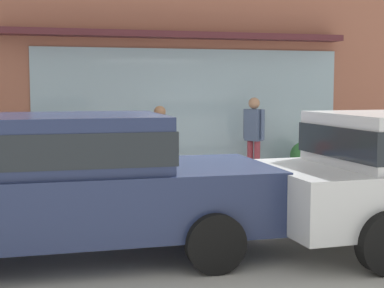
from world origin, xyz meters
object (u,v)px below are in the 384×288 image
(pedestrian_with_handbag, at_px, (161,144))
(potted_plant_near_hydrant, at_px, (304,159))
(potted_plant_low_front, at_px, (89,175))
(fire_hydrant, at_px, (116,175))
(potted_plant_window_center, at_px, (21,169))
(pedestrian_passerby, at_px, (254,133))
(parked_car_navy, at_px, (61,178))

(pedestrian_with_handbag, xyz_separation_m, potted_plant_near_hydrant, (3.15, 0.75, -0.47))
(potted_plant_low_front, bearing_deg, fire_hydrant, -76.04)
(potted_plant_window_center, distance_m, potted_plant_low_front, 1.25)
(pedestrian_passerby, distance_m, parked_car_navy, 5.78)
(pedestrian_passerby, bearing_deg, potted_plant_window_center, 62.00)
(potted_plant_near_hydrant, bearing_deg, fire_hydrant, -162.69)
(fire_hydrant, height_order, parked_car_navy, parked_car_navy)
(fire_hydrant, distance_m, potted_plant_near_hydrant, 4.21)
(potted_plant_near_hydrant, bearing_deg, potted_plant_window_center, -176.86)
(pedestrian_passerby, xyz_separation_m, potted_plant_near_hydrant, (1.13, 0.05, -0.57))
(fire_hydrant, relative_size, pedestrian_with_handbag, 0.58)
(pedestrian_with_handbag, height_order, potted_plant_low_front, pedestrian_with_handbag)
(parked_car_navy, xyz_separation_m, potted_plant_near_hydrant, (5.04, 4.31, -0.48))
(parked_car_navy, height_order, potted_plant_window_center, parked_car_navy)
(pedestrian_with_handbag, relative_size, potted_plant_low_front, 2.83)
(fire_hydrant, bearing_deg, potted_plant_low_front, 103.96)
(pedestrian_passerby, xyz_separation_m, parked_car_navy, (-3.91, -4.26, -0.09))
(parked_car_navy, bearing_deg, pedestrian_with_handbag, 62.88)
(potted_plant_low_front, xyz_separation_m, potted_plant_near_hydrant, (4.34, -0.04, 0.16))
(potted_plant_near_hydrant, bearing_deg, potted_plant_low_front, 179.44)
(potted_plant_window_center, bearing_deg, potted_plant_low_front, 16.24)
(pedestrian_with_handbag, height_order, parked_car_navy, parked_car_navy)
(pedestrian_passerby, height_order, potted_plant_window_center, pedestrian_passerby)
(pedestrian_with_handbag, relative_size, parked_car_navy, 0.34)
(fire_hydrant, distance_m, pedestrian_passerby, 3.18)
(pedestrian_with_handbag, height_order, potted_plant_window_center, pedestrian_with_handbag)
(fire_hydrant, xyz_separation_m, potted_plant_low_front, (-0.32, 1.30, -0.18))
(potted_plant_window_center, height_order, potted_plant_near_hydrant, potted_plant_window_center)
(pedestrian_passerby, xyz_separation_m, potted_plant_window_center, (-4.41, -0.25, -0.52))
(potted_plant_low_front, height_order, potted_plant_near_hydrant, potted_plant_near_hydrant)
(pedestrian_passerby, bearing_deg, parked_car_navy, 106.17)
(parked_car_navy, relative_size, potted_plant_window_center, 4.61)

